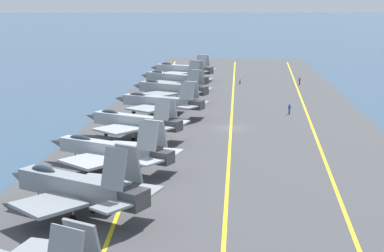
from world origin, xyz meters
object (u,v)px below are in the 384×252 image
at_px(crew_red_vest, 300,80).
at_px(parked_jet_second, 75,186).
at_px(parked_jet_sixth, 170,88).
at_px(parked_jet_third, 110,150).
at_px(parked_jet_fifth, 159,102).
at_px(parked_jet_eighth, 182,69).
at_px(crew_white_vest, 240,80).
at_px(parked_jet_seventh, 174,78).
at_px(parked_jet_fourth, 133,121).
at_px(crew_blue_vest, 289,109).

bearing_deg(crew_red_vest, parked_jet_second, 161.81).
distance_m(parked_jet_sixth, crew_red_vest, 35.90).
xyz_separation_m(parked_jet_third, parked_jet_fifth, (30.55, -1.38, 0.17)).
xyz_separation_m(parked_jet_fifth, parked_jet_eighth, (45.03, 0.71, 0.18)).
height_order(parked_jet_third, crew_white_vest, parked_jet_third).
bearing_deg(parked_jet_second, parked_jet_seventh, -0.36).
bearing_deg(parked_jet_fourth, parked_jet_third, 179.97).
relative_size(parked_jet_second, parked_jet_sixth, 0.95).
bearing_deg(crew_blue_vest, parked_jet_second, 155.25).
distance_m(parked_jet_third, crew_red_vest, 75.01).
relative_size(parked_jet_third, parked_jet_seventh, 0.98).
xyz_separation_m(parked_jet_fifth, crew_red_vest, (39.16, -26.29, -1.43)).
distance_m(parked_jet_seventh, crew_red_vest, 28.88).
bearing_deg(crew_red_vest, parked_jet_seventh, 109.67).
bearing_deg(parked_jet_second, parked_jet_fourth, 0.08).
bearing_deg(parked_jet_sixth, crew_red_vest, -47.14).
xyz_separation_m(parked_jet_sixth, parked_jet_seventh, (14.69, 0.86, 0.04)).
distance_m(parked_jet_third, parked_jet_fourth, 14.33).
relative_size(parked_jet_seventh, crew_blue_vest, 9.53).
bearing_deg(crew_red_vest, parked_jet_sixth, 132.86).
relative_size(parked_jet_fourth, parked_jet_seventh, 0.92).
bearing_deg(parked_jet_fourth, parked_jet_eighth, -0.62).
bearing_deg(parked_jet_eighth, crew_red_vest, -102.27).
xyz_separation_m(parked_jet_eighth, crew_red_vest, (-5.87, -26.99, -1.62)).
distance_m(parked_jet_fifth, crew_red_vest, 47.19).
height_order(parked_jet_seventh, parked_jet_eighth, parked_jet_seventh).
xyz_separation_m(parked_jet_second, parked_jet_sixth, (59.66, -1.32, -0.13)).
bearing_deg(parked_jet_sixth, parked_jet_fifth, -179.97).
relative_size(parked_jet_fourth, parked_jet_eighth, 0.93).
height_order(parked_jet_seventh, crew_red_vest, parked_jet_seventh).
height_order(parked_jet_sixth, parked_jet_eighth, parked_jet_eighth).
height_order(parked_jet_fourth, parked_jet_seventh, parked_jet_seventh).
bearing_deg(crew_blue_vest, parked_jet_fifth, 99.94).
xyz_separation_m(parked_jet_second, parked_jet_eighth, (89.92, -0.62, -0.01)).
relative_size(parked_jet_seventh, parked_jet_eighth, 1.02).
xyz_separation_m(parked_jet_seventh, crew_blue_vest, (-25.77, -21.93, -1.54)).
bearing_deg(parked_jet_seventh, parked_jet_fourth, 179.37).
bearing_deg(parked_jet_second, parked_jet_fifth, -1.70).
bearing_deg(parked_jet_fifth, parked_jet_sixth, 0.03).
bearing_deg(parked_jet_fourth, parked_jet_second, -179.92).
distance_m(parked_jet_second, parked_jet_seventh, 74.35).
height_order(parked_jet_fifth, parked_jet_sixth, parked_jet_sixth).
xyz_separation_m(parked_jet_second, parked_jet_seventh, (74.35, -0.46, -0.10)).
bearing_deg(crew_white_vest, parked_jet_third, 168.33).
bearing_deg(parked_jet_third, crew_blue_vest, -33.24).
relative_size(parked_jet_eighth, crew_blue_vest, 9.34).
bearing_deg(crew_white_vest, parked_jet_fifth, 161.61).
bearing_deg(parked_jet_sixth, crew_blue_vest, -117.72).
relative_size(parked_jet_sixth, crew_white_vest, 9.07).
bearing_deg(parked_jet_third, parked_jet_second, -179.82).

